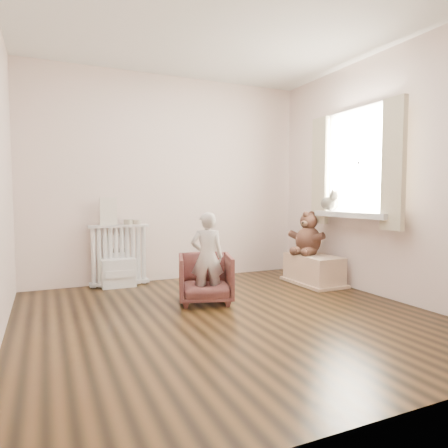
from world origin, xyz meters
name	(u,v)px	position (x,y,z in m)	size (l,w,h in m)	color
floor	(229,317)	(0.00, 0.00, 0.00)	(3.60, 3.60, 0.01)	black
ceiling	(230,17)	(0.00, 0.00, 2.60)	(3.60, 3.60, 0.01)	white
back_wall	(170,179)	(0.00, 1.80, 1.30)	(3.60, 0.02, 2.60)	white
front_wall	(394,148)	(0.00, -1.80, 1.30)	(3.60, 0.02, 2.60)	white
right_wall	(383,175)	(1.80, 0.00, 1.30)	(0.02, 3.60, 2.60)	white
window	(360,163)	(1.76, 0.30, 1.45)	(0.03, 0.90, 1.10)	white
window_sill	(353,215)	(1.67, 0.30, 0.87)	(0.22, 1.10, 0.06)	silver
curtain_left	(394,164)	(1.65, -0.27, 1.39)	(0.06, 0.26, 1.30)	beige
curtain_right	(320,171)	(1.65, 0.87, 1.39)	(0.06, 0.26, 1.30)	beige
radiator	(119,253)	(-0.68, 1.68, 0.39)	(0.70, 0.13, 0.74)	silver
paper_doll	(108,211)	(-0.80, 1.68, 0.90)	(0.20, 0.02, 0.33)	beige
tin_a	(128,222)	(-0.57, 1.68, 0.77)	(0.11, 0.11, 0.06)	#A59E8C
tin_b	(137,222)	(-0.46, 1.68, 0.76)	(0.10, 0.10, 0.05)	#A59E8C
toy_vanity	(118,263)	(-0.70, 1.65, 0.28)	(0.39, 0.28, 0.61)	silver
armchair	(205,278)	(-0.02, 0.54, 0.25)	(0.53, 0.54, 0.49)	brown
child	(207,257)	(-0.02, 0.49, 0.47)	(0.33, 0.22, 0.90)	beige
toy_bench	(313,268)	(1.52, 0.80, 0.20)	(0.40, 0.75, 0.35)	beige
teddy_bear	(308,229)	(1.52, 0.92, 0.67)	(0.43, 0.33, 0.53)	#361F17
plush_cat	(329,203)	(1.66, 0.70, 1.00)	(0.18, 0.29, 0.25)	#696458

